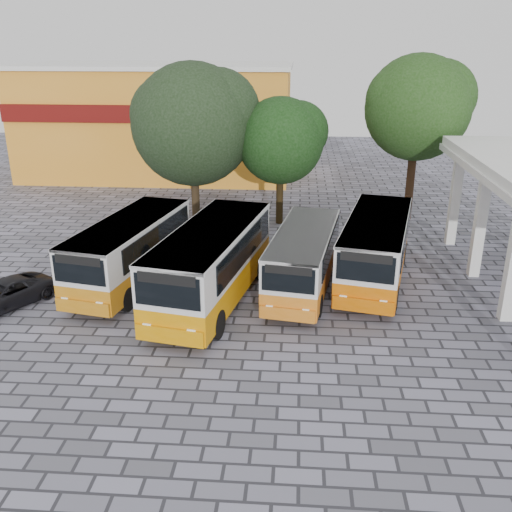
# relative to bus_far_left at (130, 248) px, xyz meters

# --- Properties ---
(ground) EXTENTS (90.00, 90.00, 0.00)m
(ground) POSITION_rel_bus_far_left_xyz_m (7.33, -4.17, -1.64)
(ground) COLOR #55545F
(ground) RESTS_ON ground
(shophouse_block) EXTENTS (20.40, 10.40, 8.30)m
(shophouse_block) POSITION_rel_bus_far_left_xyz_m (-3.67, 21.81, 2.52)
(shophouse_block) COLOR orange
(shophouse_block) RESTS_ON ground
(bus_far_left) EXTENTS (3.90, 8.23, 2.84)m
(bus_far_left) POSITION_rel_bus_far_left_xyz_m (0.00, 0.00, 0.00)
(bus_far_left) COLOR #B36A0C
(bus_far_left) RESTS_ON ground
(bus_centre_left) EXTENTS (4.22, 9.02, 3.11)m
(bus_centre_left) POSITION_rel_bus_far_left_xyz_m (3.78, -1.65, 0.16)
(bus_centre_left) COLOR #C87B00
(bus_centre_left) RESTS_ON ground
(bus_centre_right) EXTENTS (3.33, 7.56, 2.62)m
(bus_centre_right) POSITION_rel_bus_far_left_xyz_m (7.46, -0.18, -0.12)
(bus_centre_right) COLOR #C76A14
(bus_centre_right) RESTS_ON ground
(bus_far_right) EXTENTS (4.14, 8.43, 2.89)m
(bus_far_right) POSITION_rel_bus_far_left_xyz_m (10.58, 0.96, 0.03)
(bus_far_right) COLOR #BF5600
(bus_far_right) RESTS_ON ground
(tree_left) EXTENTS (7.13, 6.79, 9.00)m
(tree_left) POSITION_rel_bus_far_left_xyz_m (1.33, 9.21, 4.19)
(tree_left) COLOR #382A19
(tree_left) RESTS_ON ground
(tree_middle) EXTENTS (5.05, 4.81, 7.18)m
(tree_middle) POSITION_rel_bus_far_left_xyz_m (6.18, 9.22, 3.29)
(tree_middle) COLOR black
(tree_middle) RESTS_ON ground
(tree_right) EXTENTS (6.16, 5.87, 9.39)m
(tree_right) POSITION_rel_bus_far_left_xyz_m (13.77, 10.64, 5.00)
(tree_right) COLOR #3D2617
(tree_right) RESTS_ON ground
(parked_car) EXTENTS (3.58, 4.25, 1.08)m
(parked_car) POSITION_rel_bus_far_left_xyz_m (-4.43, -2.68, -1.10)
(parked_car) COLOR black
(parked_car) RESTS_ON ground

